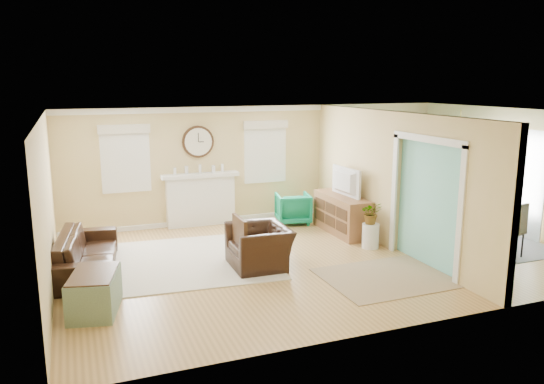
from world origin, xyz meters
The scene contains 29 objects.
floor centered at (0.00, 0.00, 0.00)m, with size 9.00×9.00×0.00m, color #A07742.
wall_back centered at (0.00, 3.00, 1.30)m, with size 9.00×0.02×2.60m, color tan.
wall_front centered at (0.00, -3.00, 1.30)m, with size 9.00×0.02×2.60m, color tan.
wall_left centered at (-4.50, 0.00, 1.30)m, with size 0.02×6.00×2.60m, color tan.
wall_right centered at (4.50, 0.00, 1.30)m, with size 0.02×6.00×2.60m, color tan.
ceiling centered at (0.00, 0.00, 2.60)m, with size 9.00×6.00×0.02m, color white.
partition centered at (1.51, 0.28, 1.36)m, with size 0.17×6.00×2.60m.
fireplace centered at (-1.50, 2.88, 0.60)m, with size 1.70×0.30×1.17m.
wall_clock centered at (-1.50, 2.97, 1.85)m, with size 0.70×0.07×0.70m.
window_left centered at (-3.05, 2.95, 1.66)m, with size 1.05×0.13×1.42m.
window_right centered at (0.05, 2.95, 1.66)m, with size 1.05×0.13×1.42m.
french_doors centered at (4.45, 0.00, 1.10)m, with size 0.06×1.70×2.20m.
pendant centered at (3.00, 0.00, 2.20)m, with size 0.30×0.30×0.55m.
rug_cream centered at (-2.44, 0.59, 0.01)m, with size 3.25×2.81×0.02m, color beige.
rug_jute centered at (0.54, -1.39, 0.01)m, with size 2.00×1.64×0.01m, color #9C7F5C.
rug_grey centered at (3.24, -0.17, 0.01)m, with size 2.35×2.94×0.01m, color slate.
sofa centered at (-3.97, 0.68, 0.33)m, with size 2.26×0.89×0.66m, color black.
eames_chair centered at (-1.20, -0.14, 0.36)m, with size 1.10×0.96×0.71m, color black.
green_chair centered at (0.47, 2.29, 0.34)m, with size 0.73×0.75×0.68m, color #036C34.
trunk centered at (-3.94, -1.05, 0.28)m, with size 0.81×1.09×0.57m.
credenza centered at (1.13, 1.22, 0.40)m, with size 0.55×1.63×0.80m.
tv centered at (1.11, 1.22, 1.09)m, with size 1.02×0.13×0.59m, color black.
garden_stool centered at (1.14, 0.09, 0.24)m, with size 0.32×0.32×0.47m, color white.
potted_plant centered at (1.14, 0.09, 0.69)m, with size 0.39×0.34×0.44m, color #337F33.
dining_table centered at (3.24, -0.17, 0.29)m, with size 1.64×0.91×0.58m, color #422C1B.
dining_chair_n centered at (3.31, 0.91, 0.58)m, with size 0.50×0.50×0.99m.
dining_chair_s centered at (3.17, -1.27, 0.60)m, with size 0.54×0.54×1.02m.
dining_chair_w centered at (2.54, -0.21, 0.57)m, with size 0.46×0.46×0.97m.
dining_chair_e centered at (3.90, -0.15, 0.50)m, with size 0.42×0.42×0.86m.
Camera 1 is at (-4.12, -8.34, 3.13)m, focal length 35.00 mm.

